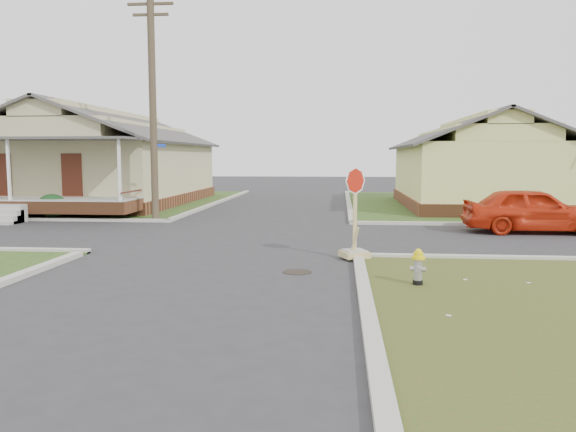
# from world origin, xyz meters

# --- Properties ---
(ground) EXTENTS (120.00, 120.00, 0.00)m
(ground) POSITION_xyz_m (0.00, 0.00, 0.00)
(ground) COLOR #2D2D2F
(ground) RESTS_ON ground
(verge_far_left) EXTENTS (19.00, 19.00, 0.05)m
(verge_far_left) POSITION_xyz_m (-13.00, 18.00, 0.03)
(verge_far_left) COLOR #2A4819
(verge_far_left) RESTS_ON ground
(curbs) EXTENTS (80.00, 40.00, 0.12)m
(curbs) POSITION_xyz_m (0.00, 5.00, 0.00)
(curbs) COLOR #AFAC9E
(curbs) RESTS_ON ground
(manhole) EXTENTS (0.64, 0.64, 0.01)m
(manhole) POSITION_xyz_m (2.20, -0.50, 0.01)
(manhole) COLOR black
(manhole) RESTS_ON ground
(corner_house) EXTENTS (10.10, 15.50, 5.30)m
(corner_house) POSITION_xyz_m (-10.00, 16.68, 2.28)
(corner_house) COLOR brown
(corner_house) RESTS_ON ground
(side_house_yellow) EXTENTS (7.60, 11.60, 4.70)m
(side_house_yellow) POSITION_xyz_m (10.00, 16.50, 2.19)
(side_house_yellow) COLOR brown
(side_house_yellow) RESTS_ON ground
(utility_pole) EXTENTS (1.80, 0.28, 9.00)m
(utility_pole) POSITION_xyz_m (-4.20, 8.90, 4.66)
(utility_pole) COLOR #423526
(utility_pole) RESTS_ON ground
(fire_hydrant) EXTENTS (0.27, 0.27, 0.72)m
(fire_hydrant) POSITION_xyz_m (4.68, -1.69, 0.44)
(fire_hydrant) COLOR black
(fire_hydrant) RESTS_ON ground
(stop_sign) EXTENTS (0.64, 0.63, 2.27)m
(stop_sign) POSITION_xyz_m (3.51, 1.22, 0.54)
(stop_sign) COLOR tan
(stop_sign) RESTS_ON ground
(red_sedan) EXTENTS (4.51, 1.82, 1.54)m
(red_sedan) POSITION_xyz_m (9.62, 6.80, 0.77)
(red_sedan) COLOR red
(red_sedan) RESTS_ON ground
(hedge_right) EXTENTS (1.34, 1.10, 1.02)m
(hedge_right) POSITION_xyz_m (-8.65, 9.19, 0.56)
(hedge_right) COLOR #123419
(hedge_right) RESTS_ON verge_far_left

